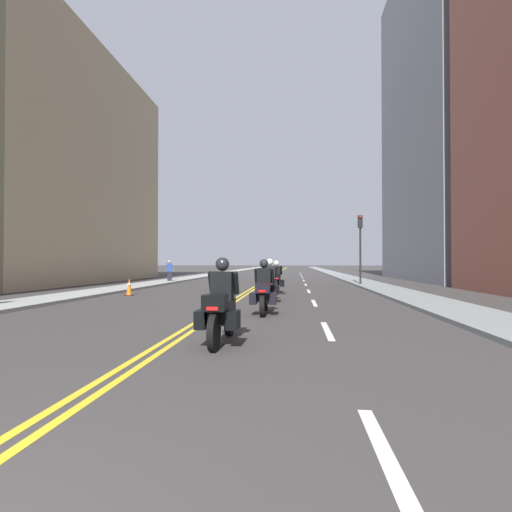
{
  "coord_description": "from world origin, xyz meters",
  "views": [
    {
      "loc": [
        2.38,
        -1.0,
        1.52
      ],
      "look_at": [
        0.99,
        13.24,
        1.74
      ],
      "focal_mm": 28.02,
      "sensor_mm": 36.0,
      "label": 1
    }
  ],
  "objects_px": {
    "motorcycle_0": "(221,308)",
    "traffic_light_near": "(360,237)",
    "motorcycle_2": "(270,284)",
    "motorcycle_3": "(276,280)",
    "traffic_cone_0": "(129,287)",
    "pedestrian_1": "(170,271)",
    "motorcycle_1": "(264,292)"
  },
  "relations": [
    {
      "from": "motorcycle_1",
      "to": "motorcycle_0",
      "type": "bearing_deg",
      "value": -96.96
    },
    {
      "from": "motorcycle_1",
      "to": "traffic_cone_0",
      "type": "distance_m",
      "value": 8.75
    },
    {
      "from": "motorcycle_1",
      "to": "motorcycle_3",
      "type": "bearing_deg",
      "value": 88.89
    },
    {
      "from": "motorcycle_3",
      "to": "pedestrian_1",
      "type": "distance_m",
      "value": 12.94
    },
    {
      "from": "pedestrian_1",
      "to": "motorcycle_1",
      "type": "bearing_deg",
      "value": -105.03
    },
    {
      "from": "traffic_cone_0",
      "to": "traffic_light_near",
      "type": "height_order",
      "value": "traffic_light_near"
    },
    {
      "from": "motorcycle_0",
      "to": "motorcycle_2",
      "type": "xyz_separation_m",
      "value": [
        0.39,
        8.12,
        0.01
      ]
    },
    {
      "from": "motorcycle_1",
      "to": "motorcycle_3",
      "type": "height_order",
      "value": "motorcycle_1"
    },
    {
      "from": "motorcycle_0",
      "to": "traffic_cone_0",
      "type": "relative_size",
      "value": 2.59
    },
    {
      "from": "motorcycle_2",
      "to": "traffic_cone_0",
      "type": "distance_m",
      "value": 6.81
    },
    {
      "from": "motorcycle_2",
      "to": "motorcycle_3",
      "type": "bearing_deg",
      "value": 87.84
    },
    {
      "from": "motorcycle_2",
      "to": "pedestrian_1",
      "type": "height_order",
      "value": "pedestrian_1"
    },
    {
      "from": "traffic_light_near",
      "to": "pedestrian_1",
      "type": "distance_m",
      "value": 14.04
    },
    {
      "from": "motorcycle_3",
      "to": "pedestrian_1",
      "type": "bearing_deg",
      "value": 128.27
    },
    {
      "from": "motorcycle_1",
      "to": "motorcycle_2",
      "type": "height_order",
      "value": "motorcycle_2"
    },
    {
      "from": "traffic_light_near",
      "to": "pedestrian_1",
      "type": "bearing_deg",
      "value": 167.96
    },
    {
      "from": "motorcycle_2",
      "to": "traffic_light_near",
      "type": "relative_size",
      "value": 0.5
    },
    {
      "from": "motorcycle_2",
      "to": "motorcycle_3",
      "type": "xyz_separation_m",
      "value": [
        0.07,
        3.9,
        -0.01
      ]
    },
    {
      "from": "traffic_cone_0",
      "to": "motorcycle_3",
      "type": "bearing_deg",
      "value": 16.08
    },
    {
      "from": "motorcycle_1",
      "to": "traffic_light_near",
      "type": "distance_m",
      "value": 15.65
    },
    {
      "from": "motorcycle_2",
      "to": "motorcycle_3",
      "type": "relative_size",
      "value": 1.05
    },
    {
      "from": "motorcycle_1",
      "to": "pedestrian_1",
      "type": "distance_m",
      "value": 19.4
    },
    {
      "from": "motorcycle_3",
      "to": "traffic_light_near",
      "type": "distance_m",
      "value": 8.94
    },
    {
      "from": "motorcycle_0",
      "to": "traffic_light_near",
      "type": "bearing_deg",
      "value": 74.81
    },
    {
      "from": "motorcycle_3",
      "to": "pedestrian_1",
      "type": "relative_size",
      "value": 1.3
    },
    {
      "from": "traffic_cone_0",
      "to": "pedestrian_1",
      "type": "height_order",
      "value": "pedestrian_1"
    },
    {
      "from": "motorcycle_0",
      "to": "motorcycle_1",
      "type": "bearing_deg",
      "value": 85.26
    },
    {
      "from": "motorcycle_0",
      "to": "motorcycle_3",
      "type": "height_order",
      "value": "motorcycle_0"
    },
    {
      "from": "motorcycle_1",
      "to": "motorcycle_3",
      "type": "xyz_separation_m",
      "value": [
        0.01,
        7.67,
        0.02
      ]
    },
    {
      "from": "motorcycle_3",
      "to": "traffic_cone_0",
      "type": "relative_size",
      "value": 2.64
    },
    {
      "from": "traffic_cone_0",
      "to": "traffic_light_near",
      "type": "relative_size",
      "value": 0.18
    },
    {
      "from": "motorcycle_1",
      "to": "motorcycle_3",
      "type": "relative_size",
      "value": 0.98
    }
  ]
}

